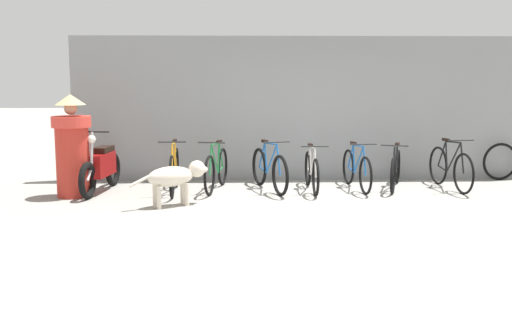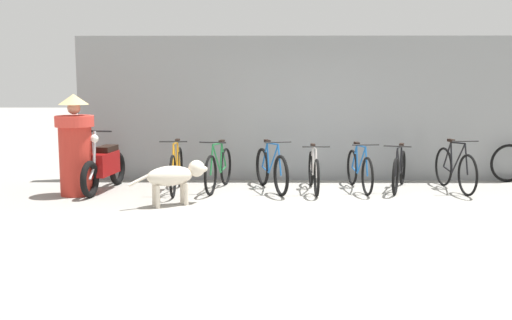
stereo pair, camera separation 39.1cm
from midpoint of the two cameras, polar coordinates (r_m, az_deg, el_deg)
ground_plane at (r=8.70m, az=7.74°, el=-5.18°), size 60.00×60.00×0.00m
shop_wall_back at (r=11.47m, az=6.03°, el=4.87°), size 8.77×0.20×2.72m
bicycle_0 at (r=10.33m, az=-6.52°, el=-0.95°), size 0.46×1.76×0.92m
bicycle_1 at (r=10.44m, az=-2.52°, el=-0.89°), size 0.48×1.67×0.88m
bicycle_2 at (r=10.37m, az=2.54°, el=-0.95°), size 0.61×1.67×0.90m
bicycle_3 at (r=10.39m, az=6.60°, el=-1.11°), size 0.46×1.64×0.83m
bicycle_4 at (r=10.61m, az=10.87°, el=-0.96°), size 0.46×1.65×0.85m
bicycle_5 at (r=10.83m, az=14.49°, el=-0.97°), size 0.65×1.64×0.82m
bicycle_6 at (r=10.98m, az=19.40°, el=-0.84°), size 0.46×1.65×0.91m
motorcycle at (r=10.61m, az=-13.25°, el=-0.58°), size 0.58×1.82×1.08m
stray_dog at (r=9.23m, az=-6.50°, el=-1.50°), size 1.16×0.72×0.68m
person_in_robes at (r=10.30m, az=-15.79°, el=1.35°), size 0.89×0.89×1.68m
spare_tire_left at (r=12.25m, az=23.75°, el=-0.27°), size 0.72×0.14×0.72m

